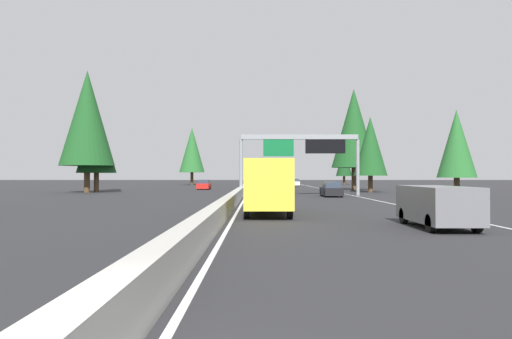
% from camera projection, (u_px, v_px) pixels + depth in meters
% --- Properties ---
extents(ground_plane, '(320.00, 320.00, 0.00)m').
position_uv_depth(ground_plane, '(247.00, 192.00, 64.55)').
color(ground_plane, '#262628').
extents(median_barrier, '(180.00, 0.56, 0.90)m').
position_uv_depth(median_barrier, '(248.00, 185.00, 84.55)').
color(median_barrier, '#ADAAA3').
rests_on(median_barrier, ground).
extents(shoulder_stripe_right, '(160.00, 0.16, 0.01)m').
position_uv_depth(shoulder_stripe_right, '(324.00, 189.00, 74.50)').
color(shoulder_stripe_right, silver).
rests_on(shoulder_stripe_right, ground).
extents(shoulder_stripe_median, '(160.00, 0.16, 0.01)m').
position_uv_depth(shoulder_stripe_median, '(250.00, 189.00, 74.54)').
color(shoulder_stripe_median, silver).
rests_on(shoulder_stripe_median, ground).
extents(sign_gantry_overhead, '(0.50, 12.68, 6.44)m').
position_uv_depth(sign_gantry_overhead, '(301.00, 147.00, 51.59)').
color(sign_gantry_overhead, gray).
rests_on(sign_gantry_overhead, ground).
extents(minivan_near_right, '(5.00, 1.95, 1.69)m').
position_uv_depth(minivan_near_right, '(437.00, 204.00, 19.96)').
color(minivan_near_right, slate).
rests_on(minivan_near_right, ground).
extents(box_truck_far_right, '(8.50, 2.40, 2.95)m').
position_uv_depth(box_truck_far_right, '(267.00, 185.00, 26.90)').
color(box_truck_far_right, gold).
rests_on(box_truck_far_right, ground).
extents(bus_far_left, '(11.50, 2.55, 3.10)m').
position_uv_depth(bus_far_left, '(262.00, 178.00, 66.35)').
color(bus_far_left, '#1E4793').
rests_on(bus_far_left, ground).
extents(pickup_distant_a, '(5.60, 2.00, 1.86)m').
position_uv_depth(pickup_distant_a, '(259.00, 181.00, 103.56)').
color(pickup_distant_a, '#AD931E').
rests_on(pickup_distant_a, ground).
extents(sedan_far_center, '(4.40, 1.80, 1.47)m').
position_uv_depth(sedan_far_center, '(295.00, 183.00, 98.19)').
color(sedan_far_center, white).
rests_on(sedan_far_center, ground).
extents(sedan_mid_right, '(4.40, 1.80, 1.47)m').
position_uv_depth(sedan_mid_right, '(275.00, 182.00, 112.75)').
color(sedan_mid_right, red).
rests_on(sedan_mid_right, ground).
extents(sedan_near_center, '(4.40, 1.80, 1.47)m').
position_uv_depth(sedan_near_center, '(331.00, 190.00, 48.95)').
color(sedan_near_center, black).
rests_on(sedan_near_center, ground).
extents(oncoming_near, '(4.40, 1.80, 1.47)m').
position_uv_depth(oncoming_near, '(204.00, 185.00, 73.83)').
color(oncoming_near, red).
rests_on(oncoming_near, ground).
extents(conifer_right_near, '(3.83, 3.83, 8.70)m').
position_uv_depth(conifer_right_near, '(457.00, 144.00, 48.80)').
color(conifer_right_near, '#4C3823').
rests_on(conifer_right_near, ground).
extents(conifer_right_mid, '(4.19, 4.19, 9.53)m').
position_uv_depth(conifer_right_mid, '(370.00, 146.00, 61.56)').
color(conifer_right_mid, '#4C3823').
rests_on(conifer_right_mid, ground).
extents(conifer_right_far, '(6.54, 6.54, 14.86)m').
position_uv_depth(conifer_right_far, '(354.00, 128.00, 71.64)').
color(conifer_right_far, '#4C3823').
rests_on(conifer_right_far, ground).
extents(conifer_right_distant, '(3.92, 3.92, 8.90)m').
position_uv_depth(conifer_right_distant, '(344.00, 162.00, 117.09)').
color(conifer_right_distant, '#4C3823').
rests_on(conifer_right_distant, ground).
extents(conifer_left_near, '(6.67, 6.67, 15.17)m').
position_uv_depth(conifer_left_near, '(87.00, 118.00, 60.65)').
color(conifer_left_near, '#4C3823').
rests_on(conifer_left_near, ground).
extents(conifer_left_mid, '(4.90, 4.90, 11.13)m').
position_uv_depth(conifer_left_mid, '(97.00, 139.00, 61.51)').
color(conifer_left_mid, '#4C3823').
rests_on(conifer_left_mid, ground).
extents(conifer_left_far, '(5.66, 5.66, 12.87)m').
position_uv_depth(conifer_left_far, '(192.00, 150.00, 109.86)').
color(conifer_left_far, '#4C3823').
rests_on(conifer_left_far, ground).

